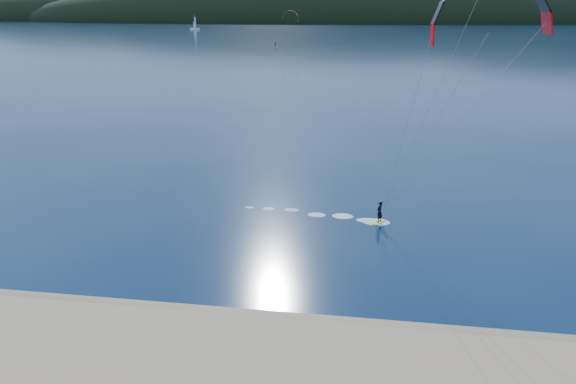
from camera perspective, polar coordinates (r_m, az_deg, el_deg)
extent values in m
plane|color=#071A3A|center=(24.46, -12.42, -18.33)|extent=(1800.00, 1800.00, 0.00)
cube|color=#8D7C52|center=(27.94, -9.12, -12.91)|extent=(220.00, 2.50, 0.10)
ellipsoid|color=black|center=(740.53, 4.41, 17.20)|extent=(840.00, 280.00, 110.00)
ellipsoid|color=black|center=(818.10, 27.71, 15.36)|extent=(600.00, 240.00, 140.00)
ellipsoid|color=black|center=(887.48, -18.00, 16.59)|extent=(520.00, 220.00, 90.00)
cube|color=#C6DB19|center=(39.81, 9.42, -3.10)|extent=(1.00, 1.29, 0.07)
imported|color=black|center=(39.52, 9.48, -2.02)|extent=(0.61, 0.68, 1.55)
cylinder|color=gray|center=(35.89, 14.52, 6.10)|extent=(0.02, 0.02, 13.65)
cube|color=#C6DB19|center=(234.28, -1.29, 14.84)|extent=(1.27, 1.08, 0.07)
imported|color=black|center=(234.23, -1.29, 15.04)|extent=(0.96, 0.93, 1.56)
cylinder|color=gray|center=(231.27, -0.51, 16.29)|extent=(0.02, 0.02, 12.35)
cube|color=white|center=(448.04, -9.64, 16.34)|extent=(7.88, 4.29, 1.31)
cylinder|color=white|center=(447.91, -9.68, 16.99)|extent=(0.19, 0.19, 10.32)
cube|color=white|center=(449.15, -9.62, 17.00)|extent=(0.68, 2.37, 7.51)
cube|color=white|center=(446.51, -9.72, 16.75)|extent=(0.54, 1.83, 4.69)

